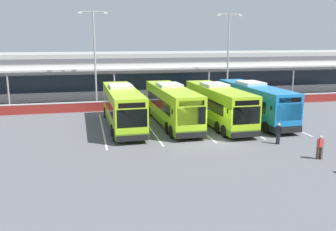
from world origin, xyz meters
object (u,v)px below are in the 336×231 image
Objects in this scene: pedestrian_child at (278,133)px; lamp_post_centre at (228,52)px; coach_bus_right_centre at (254,103)px; lamp_post_west at (95,54)px; coach_bus_centre at (218,105)px; coach_bus_left_centre at (172,106)px; pedestrian_near_bin at (320,146)px; coach_bus_leftmost at (122,108)px.

lamp_post_centre is at bearing 80.08° from pedestrian_child.
lamp_post_centre is (1.46, 10.70, 4.50)m from coach_bus_right_centre.
lamp_post_west reaches higher than coach_bus_right_centre.
coach_bus_centre and coach_bus_right_centre have the same top height.
coach_bus_left_centre is at bearing 169.71° from coach_bus_centre.
coach_bus_right_centre is 7.53× the size of pedestrian_near_bin.
pedestrian_near_bin is at bearing -58.67° from coach_bus_left_centre.
coach_bus_centre reaches higher than pedestrian_near_bin.
coach_bus_centre is at bearing -173.69° from coach_bus_right_centre.
lamp_post_centre reaches higher than pedestrian_child.
pedestrian_child is at bearing -54.30° from lamp_post_west.
coach_bus_leftmost is at bearing 174.12° from coach_bus_centre.
pedestrian_near_bin is 26.59m from lamp_post_west.
coach_bus_centre is 1.11× the size of lamp_post_centre.
coach_bus_left_centre is 14.87m from lamp_post_centre.
pedestrian_child is at bearing -102.81° from coach_bus_right_centre.
pedestrian_near_bin is (3.05, -11.20, -0.91)m from coach_bus_centre.
lamp_post_west reaches higher than coach_bus_centre.
lamp_post_west is at bearing 144.93° from coach_bus_right_centre.
lamp_post_west is (-2.00, 9.91, 4.50)m from coach_bus_leftmost.
coach_bus_leftmost is 8.87m from coach_bus_centre.
coach_bus_leftmost and coach_bus_centre have the same top height.
coach_bus_centre is 7.53× the size of pedestrian_child.
lamp_post_centre is at bearing 35.65° from coach_bus_leftmost.
coach_bus_leftmost is at bearing -78.59° from lamp_post_west.
coach_bus_right_centre is 7.53× the size of pedestrian_child.
coach_bus_centre is at bearing 105.23° from pedestrian_near_bin.
lamp_post_west is (-13.03, 18.13, 5.42)m from pedestrian_child.
lamp_post_west is at bearing 123.26° from coach_bus_left_centre.
coach_bus_leftmost is 7.53× the size of pedestrian_near_bin.
lamp_post_west is at bearing 122.22° from pedestrian_near_bin.
coach_bus_right_centre is (3.96, 0.44, 0.00)m from coach_bus_centre.
coach_bus_leftmost reaches higher than pedestrian_child.
lamp_post_centre reaches higher than coach_bus_centre.
coach_bus_centre is (8.83, -0.91, 0.00)m from coach_bus_leftmost.
lamp_post_centre is (16.26, 0.31, 0.00)m from lamp_post_west.
coach_bus_left_centre is 1.11× the size of lamp_post_west.
coach_bus_left_centre is 1.11× the size of lamp_post_centre.
pedestrian_near_bin is at bearing -57.78° from lamp_post_west.
coach_bus_centre is at bearing -5.88° from coach_bus_leftmost.
coach_bus_left_centre is at bearing -56.74° from lamp_post_west.
coach_bus_centre is 13.18m from lamp_post_centre.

